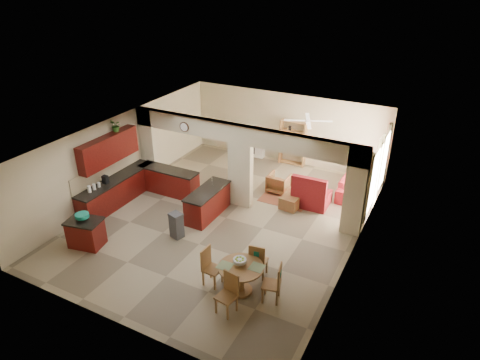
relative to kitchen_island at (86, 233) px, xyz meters
The scene contains 39 objects.
floor 4.21m from the kitchen_island, 47.72° to the left, with size 10.00×10.00×0.00m, color gray.
ceiling 4.82m from the kitchen_island, 47.72° to the left, with size 10.00×10.00×0.00m, color white.
wall_back 8.63m from the kitchen_island, 70.82° to the left, with size 8.00×8.00×0.00m, color beige.
wall_front 3.54m from the kitchen_island, 34.04° to the right, with size 8.00×8.00×0.00m, color beige.
wall_left 3.46m from the kitchen_island, 110.91° to the left, with size 10.00×10.00×0.00m, color beige.
wall_right 7.55m from the kitchen_island, 24.44° to the left, with size 10.00×10.00×0.00m, color beige.
partition_left_pier 4.30m from the kitchen_island, 102.17° to the left, with size 0.60×0.25×2.80m, color beige.
partition_center_pier 5.02m from the kitchen_island, 55.49° to the left, with size 0.80×0.25×2.20m, color beige.
partition_right_pier 7.76m from the kitchen_island, 32.16° to the left, with size 0.60×0.25×2.80m, color beige.
partition_header 5.39m from the kitchen_island, 55.49° to the left, with size 8.00×0.25×0.60m, color beige.
kitchen_counter 2.88m from the kitchen_island, 98.86° to the left, with size 2.52×3.29×1.48m.
upper_cabinets 2.92m from the kitchen_island, 113.60° to the left, with size 0.35×2.40×0.90m, color #3D0907.
peninsula 3.72m from the kitchen_island, 53.40° to the left, with size 0.70×1.85×0.91m.
wall_clock 4.51m from the kitchen_island, 78.31° to the left, with size 0.34×0.34×0.03m, color #482918.
rug 6.58m from the kitchen_island, 52.30° to the left, with size 1.60×1.30×0.01m, color brown.
fireplace 8.02m from the kitchen_island, 81.28° to the left, with size 1.60×0.35×1.20m.
shelving_unit 8.54m from the kitchen_island, 68.20° to the left, with size 1.00×0.32×1.80m, color brown.
window_a 8.71m from the kitchen_island, 38.49° to the left, with size 0.02×0.90×1.90m, color white.
window_b 9.85m from the kitchen_island, 46.28° to the left, with size 0.02×0.90×1.90m, color white.
glazed_door 9.25m from the kitchen_island, 42.63° to the left, with size 0.02×0.70×2.10m, color white.
drape_a_left 8.32m from the kitchen_island, 35.41° to the left, with size 0.10×0.28×2.30m, color #3B1E17.
drape_a_right 9.06m from the kitchen_island, 41.63° to the left, with size 0.10×0.28×2.30m, color #3B1E17.
drape_b_left 9.40m from the kitchen_island, 43.92° to the left, with size 0.10×0.28×2.30m, color #3B1E17.
drape_b_right 10.27m from the kitchen_island, 48.77° to the left, with size 0.10×0.28×2.30m, color #3B1E17.
ceiling_fan 7.77m from the kitchen_island, 54.70° to the left, with size 1.00×1.00×0.10m, color white.
kitchen_island is the anchor object (origin of this frame).
teal_bowl 0.50m from the kitchen_island, 151.59° to the left, with size 0.38×0.38×0.18m, color #13826C.
trash_can 2.55m from the kitchen_island, 36.82° to the left, with size 0.34×0.29×0.73m, color #2F2F31.
dining_table 4.80m from the kitchen_island, ahead, with size 1.11×1.11×0.76m.
fruit_bowl 4.76m from the kitchen_island, ahead, with size 0.32×0.32×0.17m, color #91C229.
sofa 9.10m from the kitchen_island, 47.76° to the left, with size 0.96×2.44×0.71m, color maroon.
chaise 7.15m from the kitchen_island, 46.41° to the left, with size 1.15×0.94×0.46m, color maroon.
armchair 6.59m from the kitchen_island, 56.90° to the left, with size 0.72×0.74×0.67m, color maroon.
ottoman 6.38m from the kitchen_island, 46.50° to the left, with size 0.57×0.57×0.42m, color maroon.
plant 3.64m from the kitchen_island, 109.98° to the left, with size 0.36×0.31×0.40m, color #204F15.
chair_north 5.03m from the kitchen_island, 11.08° to the left, with size 0.47×0.47×1.02m.
chair_east 5.66m from the kitchen_island, ahead, with size 0.50×0.50×1.02m.
chair_south 4.85m from the kitchen_island, ahead, with size 0.48×0.48×1.02m.
chair_west 3.96m from the kitchen_island, ahead, with size 0.44×0.44×1.02m.
Camera 1 is at (5.72, -10.06, 7.24)m, focal length 32.00 mm.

